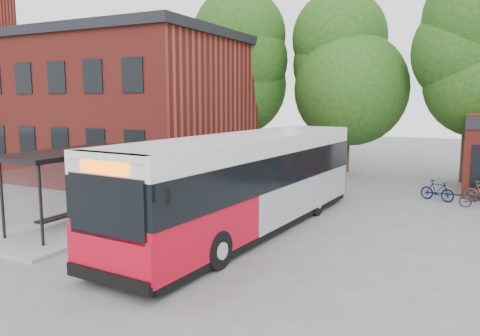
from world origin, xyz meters
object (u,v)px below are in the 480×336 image
at_px(bus_shelter, 76,189).
at_px(bicycle_2, 479,199).
at_px(city_bus, 248,183).
at_px(bicycle_1, 437,191).

bearing_deg(bus_shelter, bicycle_2, 37.27).
height_order(city_bus, bicycle_2, city_bus).
distance_m(city_bus, bicycle_1, 10.30).
bearing_deg(bicycle_2, bus_shelter, 120.54).
distance_m(bus_shelter, bicycle_1, 15.90).
relative_size(bus_shelter, bicycle_1, 4.36).
height_order(city_bus, bicycle_1, city_bus).
bearing_deg(bicycle_2, bicycle_1, 56.60).
xyz_separation_m(bicycle_1, bicycle_2, (1.72, -0.86, -0.07)).
xyz_separation_m(city_bus, bicycle_1, (5.76, 8.44, -1.24)).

